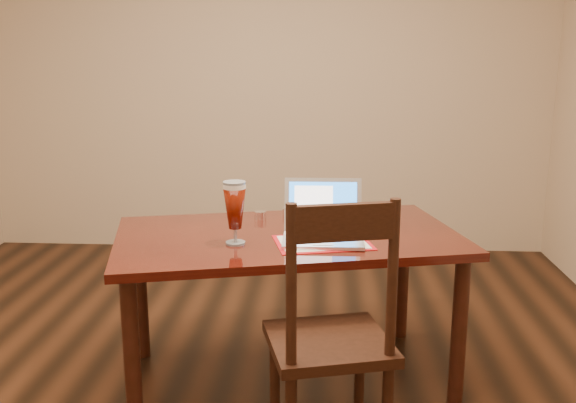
{
  "coord_description": "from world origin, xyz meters",
  "views": [
    {
      "loc": [
        0.48,
        -2.6,
        1.59
      ],
      "look_at": [
        0.31,
        0.22,
        0.93
      ],
      "focal_mm": 40.0,
      "sensor_mm": 36.0,
      "label": 1
    }
  ],
  "objects": [
    {
      "name": "dining_table",
      "position": [
        0.31,
        0.3,
        0.67
      ],
      "size": [
        1.77,
        1.25,
        1.04
      ],
      "rotation": [
        0.0,
        0.0,
        0.23
      ],
      "color": "#431008",
      "rests_on": "ground"
    },
    {
      "name": "dining_chair",
      "position": [
        0.51,
        -0.31,
        0.51
      ],
      "size": [
        0.56,
        0.54,
        1.09
      ],
      "rotation": [
        0.0,
        0.0,
        0.25
      ],
      "color": "black",
      "rests_on": "ground"
    },
    {
      "name": "room_shell",
      "position": [
        0.0,
        0.0,
        1.76
      ],
      "size": [
        4.51,
        5.01,
        2.71
      ],
      "color": "#CDAE89",
      "rests_on": "ground"
    }
  ]
}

